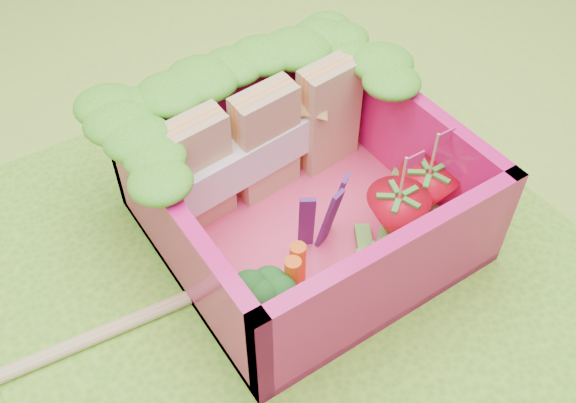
# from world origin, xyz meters

# --- Properties ---
(ground) EXTENTS (14.00, 14.00, 0.00)m
(ground) POSITION_xyz_m (0.00, 0.00, 0.00)
(ground) COLOR #9CC337
(ground) RESTS_ON ground
(placemat) EXTENTS (2.60, 2.60, 0.03)m
(placemat) POSITION_xyz_m (0.00, 0.00, 0.01)
(placemat) COLOR #5EA826
(placemat) RESTS_ON ground
(bento_floor) EXTENTS (1.30, 1.30, 0.05)m
(bento_floor) POSITION_xyz_m (0.17, 0.03, 0.06)
(bento_floor) COLOR #ED3C6B
(bento_floor) RESTS_ON placemat
(bento_box) EXTENTS (1.30, 1.30, 0.55)m
(bento_box) POSITION_xyz_m (0.17, 0.03, 0.31)
(bento_box) COLOR #D7126A
(bento_box) RESTS_ON placemat
(lettuce_ruffle) EXTENTS (1.43, 0.83, 0.11)m
(lettuce_ruffle) POSITION_xyz_m (0.17, 0.51, 0.64)
(lettuce_ruffle) COLOR #25981B
(lettuce_ruffle) RESTS_ON bento_box
(sandwich_stack) EXTENTS (1.08, 0.28, 0.57)m
(sandwich_stack) POSITION_xyz_m (0.18, 0.35, 0.36)
(sandwich_stack) COLOR tan
(sandwich_stack) RESTS_ON bento_floor
(broccoli) EXTENTS (0.33, 0.33, 0.26)m
(broccoli) POSITION_xyz_m (-0.30, -0.31, 0.26)
(broccoli) COLOR #69AF54
(broccoli) RESTS_ON bento_floor
(carrot_sticks) EXTENTS (0.14, 0.14, 0.29)m
(carrot_sticks) POSITION_xyz_m (-0.09, -0.29, 0.22)
(carrot_sticks) COLOR orange
(carrot_sticks) RESTS_ON bento_floor
(purple_wedges) EXTENTS (0.24, 0.10, 0.38)m
(purple_wedges) POSITION_xyz_m (0.18, -0.12, 0.27)
(purple_wedges) COLOR #4D1B5E
(purple_wedges) RESTS_ON bento_floor
(strawberry_left) EXTENTS (0.29, 0.29, 0.53)m
(strawberry_left) POSITION_xyz_m (0.45, -0.29, 0.23)
(strawberry_left) COLOR red
(strawberry_left) RESTS_ON bento_floor
(strawberry_right) EXTENTS (0.28, 0.28, 0.52)m
(strawberry_right) POSITION_xyz_m (0.67, -0.24, 0.23)
(strawberry_right) COLOR red
(strawberry_right) RESTS_ON bento_floor
(snap_peas) EXTENTS (0.65, 0.52, 0.05)m
(snap_peas) POSITION_xyz_m (0.50, -0.23, 0.11)
(snap_peas) COLOR green
(snap_peas) RESTS_ON bento_floor
(chopsticks) EXTENTS (2.07, 0.27, 0.05)m
(chopsticks) POSITION_xyz_m (-1.12, 0.04, 0.05)
(chopsticks) COLOR #E2C27C
(chopsticks) RESTS_ON placemat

